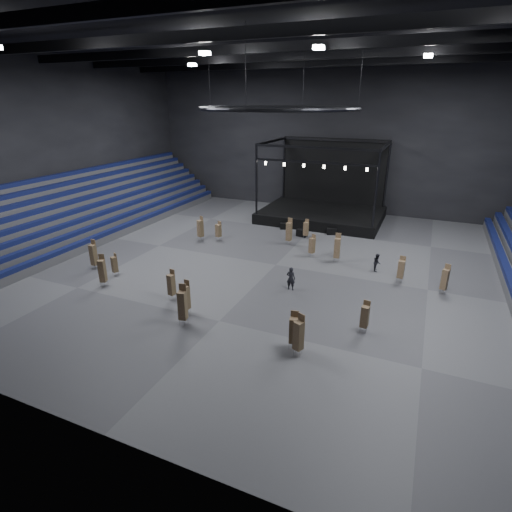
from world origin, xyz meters
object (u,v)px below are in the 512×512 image
at_px(man_center, 291,278).
at_px(chair_stack_11, 218,230).
at_px(chair_stack_7, 337,247).
at_px(chair_stack_16, 102,270).
at_px(chair_stack_14, 93,254).
at_px(chair_stack_9, 445,279).
at_px(chair_stack_0, 171,284).
at_px(chair_stack_3, 306,228).
at_px(chair_stack_8, 299,335).
at_px(chair_stack_12, 114,264).
at_px(chair_stack_13, 312,245).
at_px(flight_case_mid, 302,233).
at_px(chair_stack_4, 183,305).
at_px(chair_stack_10, 186,297).
at_px(stage, 323,207).
at_px(chair_stack_2, 289,231).
at_px(crew_member, 377,262).
at_px(chair_stack_15, 365,316).
at_px(chair_stack_1, 200,228).
at_px(flight_case_right, 332,231).
at_px(chair_stack_6, 401,269).
at_px(flight_case_left, 285,226).
at_px(chair_stack_5, 294,330).

bearing_deg(man_center, chair_stack_11, -40.21).
bearing_deg(chair_stack_7, chair_stack_16, -147.63).
bearing_deg(chair_stack_14, chair_stack_9, 12.79).
bearing_deg(chair_stack_0, chair_stack_3, 82.49).
bearing_deg(chair_stack_3, chair_stack_9, -19.60).
distance_m(chair_stack_8, chair_stack_11, 20.99).
relative_size(chair_stack_0, chair_stack_12, 1.18).
xyz_separation_m(chair_stack_13, chair_stack_14, (-16.33, -10.25, 0.20)).
height_order(flight_case_mid, chair_stack_3, chair_stack_3).
relative_size(chair_stack_4, chair_stack_10, 1.16).
relative_size(chair_stack_0, chair_stack_3, 1.11).
xyz_separation_m(stage, flight_case_mid, (-0.26, -7.75, -1.07)).
bearing_deg(chair_stack_2, chair_stack_9, -14.69).
bearing_deg(crew_member, chair_stack_15, 175.82).
distance_m(flight_case_mid, chair_stack_8, 21.40).
distance_m(chair_stack_12, chair_stack_15, 20.33).
bearing_deg(chair_stack_8, flight_case_mid, 129.42).
height_order(chair_stack_11, man_center, chair_stack_11).
xyz_separation_m(chair_stack_0, chair_stack_1, (-4.86, 12.18, 0.14)).
bearing_deg(chair_stack_7, chair_stack_3, 124.93).
distance_m(flight_case_mid, flight_case_right, 3.36).
bearing_deg(chair_stack_11, chair_stack_1, -139.07).
distance_m(chair_stack_1, chair_stack_2, 9.11).
bearing_deg(chair_stack_10, flight_case_mid, 86.09).
distance_m(chair_stack_9, chair_stack_12, 25.94).
relative_size(chair_stack_6, chair_stack_12, 1.12).
xyz_separation_m(chair_stack_1, man_center, (12.29, -7.24, -0.41)).
bearing_deg(chair_stack_14, flight_case_mid, 47.31).
relative_size(stage, chair_stack_12, 7.15).
height_order(chair_stack_2, chair_stack_9, chair_stack_2).
relative_size(stage, chair_stack_1, 5.45).
relative_size(chair_stack_8, chair_stack_15, 1.22).
height_order(chair_stack_8, chair_stack_11, chair_stack_8).
relative_size(flight_case_right, chair_stack_0, 0.45).
xyz_separation_m(chair_stack_7, man_center, (-1.95, -6.99, -0.45)).
bearing_deg(chair_stack_6, chair_stack_10, -134.95).
bearing_deg(man_center, stage, -85.37).
bearing_deg(crew_member, chair_stack_8, 162.77).
relative_size(chair_stack_3, chair_stack_14, 0.80).
relative_size(flight_case_mid, chair_stack_3, 0.54).
bearing_deg(chair_stack_6, flight_case_left, 148.44).
bearing_deg(chair_stack_0, flight_case_mid, 84.62).
bearing_deg(chair_stack_15, chair_stack_4, -153.98).
distance_m(chair_stack_5, chair_stack_9, 13.85).
distance_m(chair_stack_11, chair_stack_13, 10.17).
height_order(chair_stack_3, chair_stack_7, chair_stack_7).
height_order(chair_stack_4, chair_stack_9, chair_stack_4).
relative_size(flight_case_mid, chair_stack_1, 0.44).
relative_size(stage, flight_case_mid, 12.28).
relative_size(flight_case_right, chair_stack_1, 0.41).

